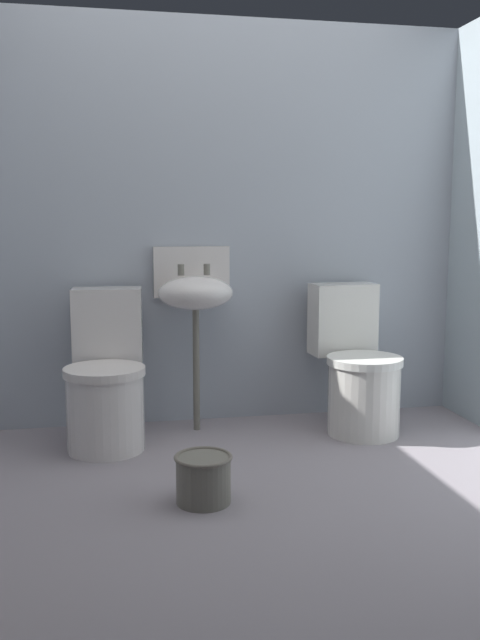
# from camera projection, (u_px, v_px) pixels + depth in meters

# --- Properties ---
(ground_plane) EXTENTS (3.27, 2.72, 0.08)m
(ground_plane) POSITION_uv_depth(u_px,v_px,m) (253.00, 506.00, 2.87)
(ground_plane) COLOR gray
(wall_back) EXTENTS (3.27, 0.10, 2.21)m
(wall_back) POSITION_uv_depth(u_px,v_px,m) (209.00, 225.00, 3.88)
(wall_back) COLOR #A5AEB9
(wall_back) RESTS_ON ground
(toilet_left) EXTENTS (0.43, 0.62, 0.78)m
(toilet_left) POSITION_uv_depth(u_px,v_px,m) (106.00, 383.00, 3.49)
(toilet_left) COLOR silver
(toilet_left) RESTS_ON ground
(toilet_right) EXTENTS (0.43, 0.62, 0.78)m
(toilet_right) POSITION_uv_depth(u_px,v_px,m) (357.00, 372.00, 3.74)
(toilet_right) COLOR white
(toilet_right) RESTS_ON ground
(sink) EXTENTS (0.42, 0.35, 0.99)m
(sink) POSITION_uv_depth(u_px,v_px,m) (195.00, 292.00, 3.70)
(sink) COLOR slate
(sink) RESTS_ON ground
(bucket) EXTENTS (0.24, 0.24, 0.20)m
(bucket) POSITION_uv_depth(u_px,v_px,m) (203.00, 478.00, 2.80)
(bucket) COLOR slate
(bucket) RESTS_ON ground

